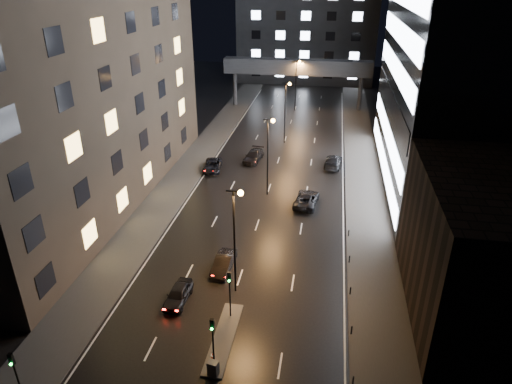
% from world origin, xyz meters
% --- Properties ---
extents(ground, '(160.00, 160.00, 0.00)m').
position_xyz_m(ground, '(0.00, 40.00, 0.00)').
color(ground, black).
rests_on(ground, ground).
extents(sidewalk_left, '(5.00, 110.00, 0.15)m').
position_xyz_m(sidewalk_left, '(-12.50, 35.00, 0.07)').
color(sidewalk_left, '#383533').
rests_on(sidewalk_left, ground).
extents(sidewalk_right, '(5.00, 110.00, 0.15)m').
position_xyz_m(sidewalk_right, '(12.50, 35.00, 0.07)').
color(sidewalk_right, '#383533').
rests_on(sidewalk_right, ground).
extents(building_left, '(15.00, 48.00, 40.00)m').
position_xyz_m(building_left, '(-22.50, 24.00, 20.00)').
color(building_left, '#2D2319').
rests_on(building_left, ground).
extents(building_right_low, '(10.00, 18.00, 12.00)m').
position_xyz_m(building_right_low, '(20.00, 9.00, 6.00)').
color(building_right_low, black).
rests_on(building_right_low, ground).
extents(building_right_glass, '(20.00, 36.00, 45.00)m').
position_xyz_m(building_right_glass, '(25.00, 36.00, 22.50)').
color(building_right_glass, black).
rests_on(building_right_glass, ground).
extents(building_far, '(34.00, 14.00, 25.00)m').
position_xyz_m(building_far, '(0.00, 98.00, 12.50)').
color(building_far, '#333335').
rests_on(building_far, ground).
extents(skybridge, '(30.00, 3.00, 10.00)m').
position_xyz_m(skybridge, '(0.00, 70.00, 8.34)').
color(skybridge, '#333335').
rests_on(skybridge, ground).
extents(median_island, '(1.60, 8.00, 0.15)m').
position_xyz_m(median_island, '(0.30, 2.00, 0.07)').
color(median_island, '#383533').
rests_on(median_island, ground).
extents(traffic_signal_near, '(0.28, 0.34, 4.40)m').
position_xyz_m(traffic_signal_near, '(0.30, 4.49, 3.09)').
color(traffic_signal_near, black).
rests_on(traffic_signal_near, median_island).
extents(traffic_signal_far, '(0.28, 0.34, 4.40)m').
position_xyz_m(traffic_signal_far, '(0.30, -1.01, 3.09)').
color(traffic_signal_far, black).
rests_on(traffic_signal_far, median_island).
extents(traffic_signal_corner, '(0.28, 0.34, 4.40)m').
position_xyz_m(traffic_signal_corner, '(-11.50, -6.01, 2.94)').
color(traffic_signal_corner, black).
rests_on(traffic_signal_corner, ground).
extents(bollard_row, '(0.12, 25.12, 0.90)m').
position_xyz_m(bollard_row, '(10.20, 6.50, 0.45)').
color(bollard_row, black).
rests_on(bollard_row, ground).
extents(streetlight_near, '(1.45, 0.50, 10.15)m').
position_xyz_m(streetlight_near, '(0.16, 8.00, 6.50)').
color(streetlight_near, black).
rests_on(streetlight_near, ground).
extents(streetlight_mid_a, '(1.45, 0.50, 10.15)m').
position_xyz_m(streetlight_mid_a, '(0.16, 28.00, 6.50)').
color(streetlight_mid_a, black).
rests_on(streetlight_mid_a, ground).
extents(streetlight_mid_b, '(1.45, 0.50, 10.15)m').
position_xyz_m(streetlight_mid_b, '(0.16, 48.00, 6.50)').
color(streetlight_mid_b, black).
rests_on(streetlight_mid_b, ground).
extents(streetlight_far, '(1.45, 0.50, 10.15)m').
position_xyz_m(streetlight_far, '(0.16, 68.00, 6.50)').
color(streetlight_far, black).
rests_on(streetlight_far, ground).
extents(car_away_a, '(1.84, 4.27, 1.44)m').
position_xyz_m(car_away_a, '(-4.63, 5.79, 0.72)').
color(car_away_a, black).
rests_on(car_away_a, ground).
extents(car_away_b, '(1.81, 4.58, 1.48)m').
position_xyz_m(car_away_b, '(-1.79, 10.97, 0.74)').
color(car_away_b, black).
rests_on(car_away_b, ground).
extents(car_away_c, '(3.00, 5.43, 1.44)m').
position_xyz_m(car_away_c, '(-8.96, 34.61, 0.72)').
color(car_away_c, black).
rests_on(car_away_c, ground).
extents(car_away_d, '(2.80, 5.57, 1.55)m').
position_xyz_m(car_away_d, '(-3.73, 39.08, 0.78)').
color(car_away_d, black).
rests_on(car_away_d, ground).
extents(car_toward_a, '(3.20, 5.85, 1.55)m').
position_xyz_m(car_toward_a, '(5.18, 25.99, 0.78)').
color(car_toward_a, black).
rests_on(car_toward_a, ground).
extents(car_toward_b, '(2.88, 5.82, 1.63)m').
position_xyz_m(car_toward_b, '(8.26, 38.86, 0.81)').
color(car_toward_b, black).
rests_on(car_toward_b, ground).
extents(utility_cabinet, '(0.84, 0.69, 1.16)m').
position_xyz_m(utility_cabinet, '(0.41, -1.70, 0.73)').
color(utility_cabinet, '#434345').
rests_on(utility_cabinet, median_island).
extents(cone_b, '(0.41, 0.41, 0.54)m').
position_xyz_m(cone_b, '(-0.04, -0.16, 0.27)').
color(cone_b, '#F7310D').
rests_on(cone_b, ground).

